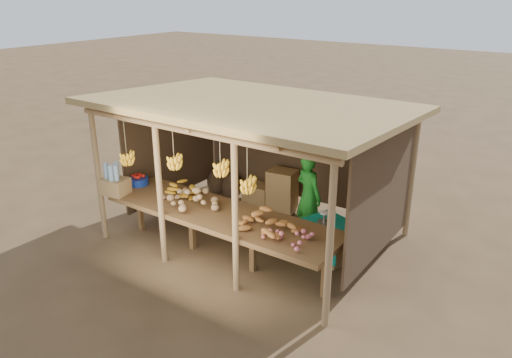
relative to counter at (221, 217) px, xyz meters
The scene contains 13 objects.
ground 1.20m from the counter, 90.00° to the left, with size 60.00×60.00×0.00m, color brown.
stall_structure 1.49m from the counter, 92.27° to the left, with size 4.70×3.50×2.43m.
counter is the anchor object (origin of this frame).
potato_heap 0.62m from the counter, 168.38° to the right, with size 1.02×0.61×0.37m, color #A68255, non-canonical shape.
sweet_potato_heap 0.94m from the counter, ahead, with size 0.87×0.52×0.35m, color #AC692C, non-canonical shape.
onion_heap 1.33m from the counter, ahead, with size 0.72×0.43×0.35m, color #CB6265, non-canonical shape.
banana_pile 0.99m from the counter, 169.91° to the left, with size 0.60×0.36×0.35m, color gold, non-canonical shape.
tomato_basin 1.91m from the counter, behind, with size 0.35×0.35×0.18m.
bottle_box 1.96m from the counter, 168.24° to the right, with size 0.47×0.40×0.53m.
vendor 1.61m from the counter, 63.08° to the left, with size 0.54×0.36×1.50m, color #1B7D21.
tarp_crate 1.71m from the counter, 34.95° to the left, with size 0.87×0.81×0.84m.
carton_stack 2.10m from the counter, 99.56° to the left, with size 1.13×0.49×0.81m.
burlap_sacks 2.74m from the counter, 127.09° to the left, with size 0.81×0.42×0.57m.
Camera 1 is at (4.35, -6.30, 4.02)m, focal length 35.00 mm.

